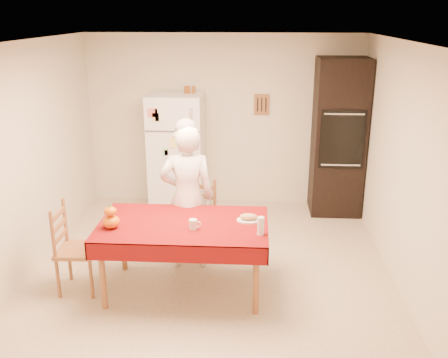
# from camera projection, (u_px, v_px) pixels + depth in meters

# --- Properties ---
(floor) EXTENTS (4.50, 4.50, 0.00)m
(floor) POSITION_uv_depth(u_px,v_px,m) (211.00, 272.00, 5.61)
(floor) COLOR tan
(floor) RESTS_ON ground
(room_shell) EXTENTS (4.02, 4.52, 2.51)m
(room_shell) POSITION_uv_depth(u_px,v_px,m) (210.00, 131.00, 5.09)
(room_shell) COLOR beige
(room_shell) RESTS_ON ground
(refrigerator) EXTENTS (0.75, 0.74, 1.70)m
(refrigerator) POSITION_uv_depth(u_px,v_px,m) (177.00, 153.00, 7.15)
(refrigerator) COLOR white
(refrigerator) RESTS_ON floor
(oven_cabinet) EXTENTS (0.70, 0.62, 2.20)m
(oven_cabinet) POSITION_uv_depth(u_px,v_px,m) (338.00, 138.00, 6.98)
(oven_cabinet) COLOR black
(oven_cabinet) RESTS_ON floor
(dining_table) EXTENTS (1.70, 1.00, 0.76)m
(dining_table) POSITION_uv_depth(u_px,v_px,m) (183.00, 229.00, 5.03)
(dining_table) COLOR brown
(dining_table) RESTS_ON floor
(chair_far) EXTENTS (0.51, 0.50, 0.95)m
(chair_far) POSITION_uv_depth(u_px,v_px,m) (197.00, 216.00, 5.84)
(chair_far) COLOR brown
(chair_far) RESTS_ON floor
(chair_left) EXTENTS (0.41, 0.43, 0.95)m
(chair_left) POSITION_uv_depth(u_px,v_px,m) (71.00, 245.00, 5.11)
(chair_left) COLOR brown
(chair_left) RESTS_ON floor
(seated_woman) EXTENTS (0.65, 0.46, 1.65)m
(seated_woman) POSITION_uv_depth(u_px,v_px,m) (187.00, 197.00, 5.51)
(seated_woman) COLOR white
(seated_woman) RESTS_ON floor
(coffee_mug) EXTENTS (0.08, 0.08, 0.10)m
(coffee_mug) POSITION_uv_depth(u_px,v_px,m) (193.00, 224.00, 4.86)
(coffee_mug) COLOR silver
(coffee_mug) RESTS_ON dining_table
(pumpkin_lower) EXTENTS (0.17, 0.17, 0.13)m
(pumpkin_lower) POSITION_uv_depth(u_px,v_px,m) (111.00, 222.00, 4.88)
(pumpkin_lower) COLOR #C34304
(pumpkin_lower) RESTS_ON dining_table
(pumpkin_upper) EXTENTS (0.12, 0.12, 0.09)m
(pumpkin_upper) POSITION_uv_depth(u_px,v_px,m) (110.00, 211.00, 4.85)
(pumpkin_upper) COLOR #E04305
(pumpkin_upper) RESTS_ON pumpkin_lower
(wine_glass) EXTENTS (0.07, 0.07, 0.18)m
(wine_glass) POSITION_uv_depth(u_px,v_px,m) (261.00, 226.00, 4.73)
(wine_glass) COLOR silver
(wine_glass) RESTS_ON dining_table
(bread_plate) EXTENTS (0.24, 0.24, 0.02)m
(bread_plate) POSITION_uv_depth(u_px,v_px,m) (249.00, 220.00, 5.05)
(bread_plate) COLOR white
(bread_plate) RESTS_ON dining_table
(bread_loaf) EXTENTS (0.18, 0.10, 0.06)m
(bread_loaf) POSITION_uv_depth(u_px,v_px,m) (249.00, 217.00, 5.04)
(bread_loaf) COLOR tan
(bread_loaf) RESTS_ON bread_plate
(spice_jar_left) EXTENTS (0.05, 0.05, 0.10)m
(spice_jar_left) POSITION_uv_depth(u_px,v_px,m) (186.00, 90.00, 6.90)
(spice_jar_left) COLOR brown
(spice_jar_left) RESTS_ON refrigerator
(spice_jar_mid) EXTENTS (0.05, 0.05, 0.10)m
(spice_jar_mid) POSITION_uv_depth(u_px,v_px,m) (189.00, 90.00, 6.90)
(spice_jar_mid) COLOR brown
(spice_jar_mid) RESTS_ON refrigerator
(spice_jar_right) EXTENTS (0.05, 0.05, 0.10)m
(spice_jar_right) POSITION_uv_depth(u_px,v_px,m) (194.00, 90.00, 6.89)
(spice_jar_right) COLOR brown
(spice_jar_right) RESTS_ON refrigerator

